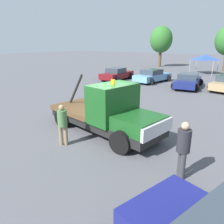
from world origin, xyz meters
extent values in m
plane|color=#545459|center=(0.00, 0.00, 0.00)|extent=(160.00, 160.00, 0.00)
cube|color=black|center=(0.00, 0.00, 0.53)|extent=(5.92, 2.66, 0.35)
cube|color=#19511E|center=(2.04, -0.29, 0.98)|extent=(1.83, 1.97, 0.55)
cube|color=silver|center=(2.88, -0.41, 0.95)|extent=(0.38, 1.87, 0.50)
cube|color=#19511E|center=(0.62, -0.09, 1.50)|extent=(1.54, 2.23, 1.60)
cube|color=brown|center=(-1.41, 0.20, 0.81)|extent=(3.12, 2.46, 0.22)
cylinder|color=black|center=(-1.99, 0.28, 1.70)|extent=(1.19, 0.29, 1.63)
cylinder|color=orange|center=(0.62, -0.09, 2.40)|extent=(0.18, 0.18, 0.20)
cylinder|color=black|center=(2.10, 0.70, 0.44)|extent=(0.88, 0.26, 0.88)
cylinder|color=black|center=(1.82, -1.26, 0.44)|extent=(0.88, 0.26, 0.88)
cylinder|color=black|center=(-1.70, 1.24, 0.44)|extent=(0.88, 0.26, 0.88)
cylinder|color=black|center=(-1.98, -0.72, 0.44)|extent=(0.88, 0.26, 0.88)
cylinder|color=black|center=(5.14, -2.87, 0.34)|extent=(0.68, 0.22, 0.68)
cylinder|color=#38383D|center=(4.09, -1.30, 0.44)|extent=(0.16, 0.16, 0.87)
cylinder|color=#38383D|center=(4.22, -1.48, 0.44)|extent=(0.16, 0.16, 0.87)
cylinder|color=#28282D|center=(4.16, -1.39, 1.22)|extent=(0.40, 0.40, 0.69)
sphere|color=tan|center=(4.16, -1.39, 1.68)|extent=(0.24, 0.24, 0.24)
cylinder|color=#847051|center=(-0.31, -1.98, 0.41)|extent=(0.15, 0.15, 0.82)
cylinder|color=#847051|center=(-0.49, -2.08, 0.41)|extent=(0.15, 0.15, 0.82)
cylinder|color=#4C7542|center=(-0.40, -2.03, 1.14)|extent=(0.37, 0.37, 0.65)
sphere|color=#A87A56|center=(-0.40, -2.03, 1.57)|extent=(0.22, 0.22, 0.22)
cube|color=maroon|center=(-8.24, 12.60, 0.54)|extent=(2.07, 4.64, 0.60)
cube|color=#333D47|center=(-8.23, 12.37, 1.09)|extent=(1.69, 2.00, 0.50)
cylinder|color=black|center=(-9.18, 14.08, 0.34)|extent=(0.68, 0.22, 0.68)
cylinder|color=black|center=(-7.49, 14.19, 0.34)|extent=(0.68, 0.22, 0.68)
cylinder|color=black|center=(-8.99, 11.01, 0.34)|extent=(0.68, 0.22, 0.68)
cylinder|color=black|center=(-7.30, 11.11, 0.34)|extent=(0.68, 0.22, 0.68)
cube|color=#669ED1|center=(-4.36, 13.59, 0.54)|extent=(2.43, 4.75, 0.60)
cube|color=#333D47|center=(-4.39, 13.37, 1.09)|extent=(1.85, 2.11, 0.50)
cylinder|color=black|center=(-5.00, 15.24, 0.34)|extent=(0.68, 0.22, 0.68)
cylinder|color=black|center=(-3.29, 15.00, 0.34)|extent=(0.68, 0.22, 0.68)
cylinder|color=black|center=(-5.43, 12.18, 0.34)|extent=(0.68, 0.22, 0.68)
cylinder|color=black|center=(-3.72, 11.94, 0.34)|extent=(0.68, 0.22, 0.68)
cube|color=navy|center=(-0.38, 12.80, 0.54)|extent=(2.57, 4.89, 0.60)
cube|color=#333D47|center=(-0.34, 12.57, 1.09)|extent=(1.89, 2.19, 0.50)
cylinder|color=black|center=(-1.50, 14.21, 0.34)|extent=(0.68, 0.22, 0.68)
cylinder|color=black|center=(0.18, 14.50, 0.34)|extent=(0.68, 0.22, 0.68)
cylinder|color=black|center=(-0.95, 11.10, 0.34)|extent=(0.68, 0.22, 0.68)
cylinder|color=black|center=(0.73, 11.39, 0.34)|extent=(0.68, 0.22, 0.68)
cylinder|color=black|center=(2.22, 15.29, 0.34)|extent=(0.68, 0.22, 0.68)
cylinder|color=black|center=(1.81, 12.24, 0.34)|extent=(0.68, 0.22, 0.68)
cylinder|color=#9E9EA3|center=(-3.35, 22.28, 0.90)|extent=(0.07, 0.07, 1.79)
cylinder|color=#9E9EA3|center=(-0.51, 22.28, 0.90)|extent=(0.07, 0.07, 1.79)
cylinder|color=#9E9EA3|center=(-3.35, 25.12, 0.90)|extent=(0.07, 0.07, 1.79)
cylinder|color=#9E9EA3|center=(-0.51, 25.12, 0.90)|extent=(0.07, 0.07, 1.79)
pyramid|color=#2D4CB7|center=(-1.93, 23.70, 2.14)|extent=(2.84, 2.84, 0.70)
cylinder|color=brown|center=(-10.62, 28.68, 1.17)|extent=(0.47, 0.47, 2.34)
ellipsoid|color=#2D6B28|center=(-10.62, 28.68, 4.51)|extent=(3.74, 3.74, 4.34)
camera|label=1|loc=(5.95, -7.28, 3.93)|focal=35.00mm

